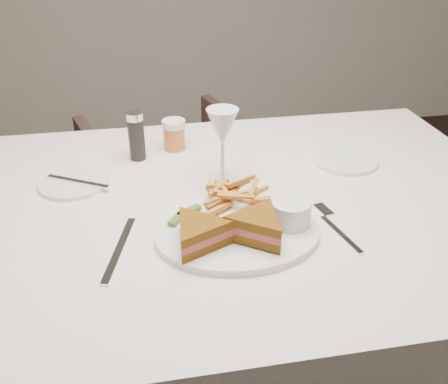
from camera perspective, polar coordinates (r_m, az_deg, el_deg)
name	(u,v)px	position (r m, az deg, el deg)	size (l,w,h in m)	color
table	(220,327)	(1.32, -0.41, -15.15)	(1.36, 0.91, 0.75)	silver
chair_far	(173,183)	(2.05, -5.81, 1.02)	(0.62, 0.58, 0.64)	#49342C
table_setting	(227,196)	(1.03, 0.35, -0.44)	(0.82, 0.65, 0.18)	white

